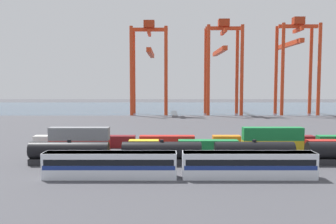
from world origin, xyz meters
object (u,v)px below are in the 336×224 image
Objects in this scene: shipping_container_15 at (284,141)px; shipping_container_2 at (142,146)px; gantry_crane_west at (148,59)px; gantry_crane_central at (220,58)px; shipping_container_4 at (270,146)px; freight_tank_row at (206,153)px; shipping_container_13 at (165,141)px; gantry_crane_east at (293,55)px; passenger_train at (178,164)px; shipping_container_0 at (78,146)px.

shipping_container_2 is at bearing -168.66° from shipping_container_15.
gantry_crane_central reaches higher than gantry_crane_west.
freight_tank_row is at bearing -143.25° from shipping_container_4.
gantry_crane_central is at bearing 72.56° from shipping_container_2.
shipping_container_2 is at bearing 180.00° from shipping_container_4.
gantry_crane_central is (-1.01, 89.13, 24.56)m from shipping_container_15.
gantry_crane_west reaches higher than shipping_container_13.
shipping_container_13 is 93.10m from gantry_crane_west.
shipping_container_13 is at bearing -123.40° from gantry_crane_east.
gantry_crane_west is (-10.17, 115.54, 23.38)m from passenger_train.
gantry_crane_east is at bearing 56.33° from shipping_container_2.
gantry_crane_west is (-15.43, 106.40, 23.48)m from freight_tank_row.
freight_tank_row is 17.87m from shipping_container_4.
passenger_train is 3.34× the size of shipping_container_4.
shipping_container_15 is at bearing -68.93° from gantry_crane_west.
gantry_crane_east is (56.79, 115.04, 24.83)m from passenger_train.
shipping_container_0 is at bearing 180.00° from shipping_container_2.
passenger_train is 35.63m from shipping_container_15.
shipping_container_0 is at bearing 156.84° from freight_tank_row.
shipping_container_4 is at bearing 36.75° from freight_tank_row.
freight_tank_row is 5.13× the size of shipping_container_0.
shipping_container_2 is at bearing 138.04° from freight_tank_row.
gantry_crane_west is at bearing 107.26° from shipping_container_4.
shipping_container_2 is at bearing 108.51° from passenger_train.
shipping_container_13 is at bearing 180.00° from shipping_container_15.
shipping_container_2 is at bearing -123.67° from gantry_crane_east.
shipping_container_13 is (-7.17, 16.89, -0.74)m from freight_tank_row.
freight_tank_row is 25.48m from shipping_container_15.
shipping_container_13 is (-1.91, 26.02, -0.84)m from passenger_train.
shipping_container_2 and shipping_container_15 have the same top height.
shipping_container_2 is 98.80m from gantry_crane_west.
freight_tank_row reaches higher than shipping_container_13.
gantry_crane_central reaches higher than passenger_train.
freight_tank_row reaches higher than shipping_container_15.
gantry_crane_east is (63.42, 95.22, 25.68)m from shipping_container_2.
shipping_container_13 is 0.28× the size of gantry_crane_central.
shipping_container_0 and shipping_container_2 have the same top height.
freight_tank_row is at bearing -99.67° from gantry_crane_central.
freight_tank_row is 5.13× the size of shipping_container_15.
shipping_container_0 is at bearing -171.98° from shipping_container_15.
shipping_container_4 is at bearing 0.00° from shipping_container_2.
freight_tank_row is at bearing -115.95° from gantry_crane_east.
passenger_train is 118.31m from gantry_crane_west.
freight_tank_row is 110.15m from gantry_crane_central.
gantry_crane_west is at bearing 84.30° from shipping_container_0.
shipping_container_15 is (24.32, 26.02, -0.84)m from passenger_train.
shipping_container_15 is 0.29× the size of gantry_crane_west.
gantry_crane_central is at bearing -0.66° from gantry_crane_west.
shipping_container_4 is 105.42m from gantry_crane_east.
passenger_train is 0.94× the size of gantry_crane_central.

